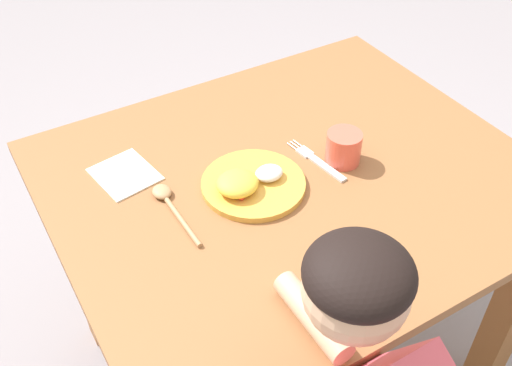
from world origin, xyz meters
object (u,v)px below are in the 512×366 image
at_px(spoon, 169,202).
at_px(drinking_cup, 343,148).
at_px(fork, 318,162).
at_px(plate, 250,183).

distance_m(spoon, drinking_cup, 0.42).
xyz_separation_m(fork, drinking_cup, (0.05, -0.02, 0.04)).
relative_size(plate, spoon, 1.13).
bearing_deg(fork, drinking_cup, -121.91).
bearing_deg(spoon, plate, -104.92).
distance_m(plate, drinking_cup, 0.24).
distance_m(plate, spoon, 0.19).
bearing_deg(drinking_cup, fork, 155.85).
height_order(spoon, drinking_cup, drinking_cup).
bearing_deg(spoon, drinking_cup, -100.15).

